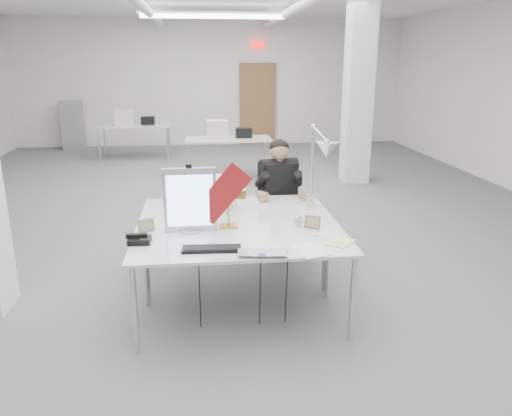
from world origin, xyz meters
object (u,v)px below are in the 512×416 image
at_px(office_chair, 278,211).
at_px(bankers_lamp, 228,207).
at_px(seated_person, 279,179).
at_px(beige_monitor, 215,193).
at_px(desk_main, 242,241).
at_px(monitor, 190,200).
at_px(desk_phone, 140,240).
at_px(architect_lamp, 318,166).
at_px(laptop, 262,257).

bearing_deg(office_chair, bankers_lamp, -130.40).
bearing_deg(seated_person, bankers_lamp, -131.39).
bearing_deg(beige_monitor, seated_person, 57.85).
xyz_separation_m(desk_main, beige_monitor, (-0.18, 0.92, 0.17)).
bearing_deg(monitor, bankers_lamp, 11.62).
distance_m(bankers_lamp, beige_monitor, 0.60).
bearing_deg(monitor, desk_main, -32.85).
height_order(seated_person, beige_monitor, seated_person).
bearing_deg(desk_phone, monitor, 33.29).
distance_m(office_chair, architect_lamp, 1.17).
distance_m(seated_person, beige_monitor, 0.92).
bearing_deg(bankers_lamp, seated_person, 70.21).
bearing_deg(desk_main, seated_person, 70.13).
bearing_deg(office_chair, architect_lamp, -88.70).
relative_size(seated_person, desk_phone, 5.46).
xyz_separation_m(bankers_lamp, beige_monitor, (-0.10, 0.59, -0.02)).
distance_m(seated_person, desk_phone, 2.02).
distance_m(desk_phone, architect_lamp, 1.77).
height_order(bankers_lamp, beige_monitor, bankers_lamp).
bearing_deg(desk_main, bankers_lamp, 104.57).
xyz_separation_m(monitor, architect_lamp, (1.19, 0.38, 0.19)).
distance_m(desk_main, bankers_lamp, 0.40).
relative_size(office_chair, desk_phone, 5.83).
distance_m(seated_person, architect_lamp, 0.94).
bearing_deg(desk_main, beige_monitor, 101.12).
height_order(desk_main, beige_monitor, beige_monitor).
height_order(desk_main, seated_person, seated_person).
relative_size(desk_main, architect_lamp, 1.95).
distance_m(laptop, desk_phone, 1.04).
height_order(monitor, beige_monitor, monitor).
bearing_deg(bankers_lamp, monitor, -159.35).
bearing_deg(monitor, office_chair, 52.87).
height_order(office_chair, laptop, office_chair).
relative_size(laptop, bankers_lamp, 1.02).
relative_size(office_chair, seated_person, 1.07).
bearing_deg(beige_monitor, laptop, -57.85).
xyz_separation_m(seated_person, laptop, (-0.42, -1.92, -0.13)).
xyz_separation_m(desk_main, office_chair, (0.54, 1.55, -0.23)).
height_order(laptop, bankers_lamp, bankers_lamp).
distance_m(desk_main, laptop, 0.44).
distance_m(monitor, bankers_lamp, 0.35).
height_order(desk_main, office_chair, office_chair).
relative_size(office_chair, monitor, 1.86).
bearing_deg(desk_main, office_chair, 70.73).
bearing_deg(monitor, architect_lamp, 17.23).
xyz_separation_m(beige_monitor, architect_lamp, (0.95, -0.28, 0.30)).
xyz_separation_m(monitor, beige_monitor, (0.23, 0.66, -0.12)).
bearing_deg(laptop, desk_phone, 162.60).
bearing_deg(desk_main, laptop, -73.88).
height_order(desk_main, monitor, monitor).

